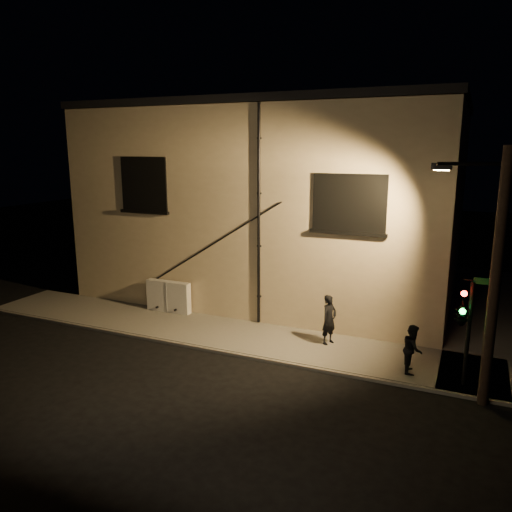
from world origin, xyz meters
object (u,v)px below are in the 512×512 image
at_px(pedestrian_b, 412,349).
at_px(traffic_signal, 462,314).
at_px(pedestrian_a, 329,320).
at_px(streetlamp_pole, 492,272).
at_px(utility_cabinet, 169,296).

height_order(pedestrian_b, traffic_signal, traffic_signal).
distance_m(pedestrian_a, pedestrian_b, 3.19).
bearing_deg(streetlamp_pole, utility_cabinet, 166.78).
distance_m(utility_cabinet, streetlamp_pole, 12.65).
xyz_separation_m(pedestrian_b, streetlamp_pole, (1.92, -0.92, 2.83)).
bearing_deg(pedestrian_b, pedestrian_a, 59.31).
height_order(pedestrian_b, streetlamp_pole, streetlamp_pole).
bearing_deg(pedestrian_a, pedestrian_b, -87.10).
distance_m(utility_cabinet, pedestrian_a, 7.14).
distance_m(pedestrian_b, streetlamp_pole, 3.54).
bearing_deg(pedestrian_a, streetlamp_pole, -88.50).
bearing_deg(pedestrian_b, utility_cabinet, 70.70).
bearing_deg(pedestrian_b, traffic_signal, -113.34).
distance_m(traffic_signal, streetlamp_pole, 1.65).
xyz_separation_m(pedestrian_a, pedestrian_b, (2.95, -1.20, -0.12)).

